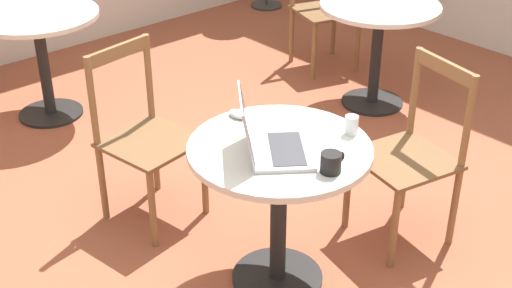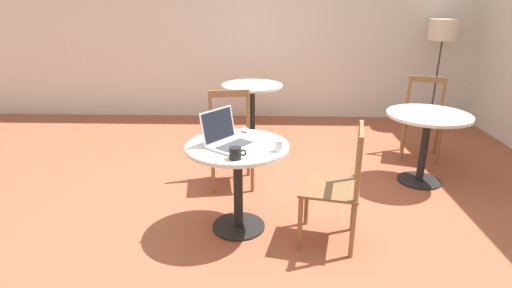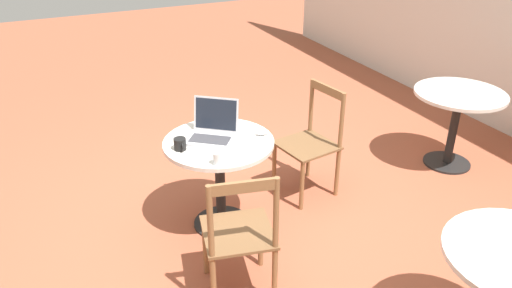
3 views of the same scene
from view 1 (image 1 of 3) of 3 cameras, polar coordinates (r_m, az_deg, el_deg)
name	(u,v)px [view 1 (image 1 of 3)]	position (r m, az deg, el deg)	size (l,w,h in m)	color
ground_plane	(276,252)	(3.64, 1.65, -8.64)	(16.00, 16.00, 0.00)	#9E5138
cafe_table_near	(279,178)	(3.15, 1.86, -2.76)	(0.81, 0.81, 0.73)	black
cafe_table_mid	(378,28)	(4.94, 9.77, 9.17)	(0.81, 0.81, 0.73)	black
cafe_table_far	(39,37)	(4.91, -16.95, 8.20)	(0.81, 0.81, 0.73)	black
chair_near_right	(412,155)	(3.61, 12.37, -0.90)	(0.51, 0.51, 0.94)	brown
chair_near_back	(144,138)	(3.72, -8.92, 0.49)	(0.49, 0.49, 0.94)	brown
chair_mid_back	(323,8)	(5.60, 5.37, 10.78)	(0.54, 0.54, 0.94)	brown
laptop	(271,142)	(2.98, 1.18, 0.15)	(0.45, 0.45, 0.27)	#B7B7BC
mouse	(237,114)	(3.30, -1.51, 2.41)	(0.06, 0.10, 0.03)	#B7B7BC
mug	(331,163)	(2.88, 6.04, -1.48)	(0.12, 0.09, 0.09)	black
drinking_glass	(351,125)	(3.17, 7.64, 1.52)	(0.06, 0.06, 0.09)	silver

